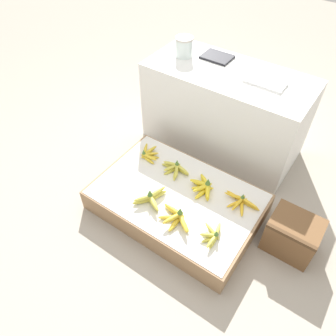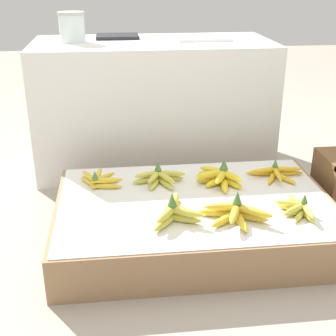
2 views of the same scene
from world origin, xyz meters
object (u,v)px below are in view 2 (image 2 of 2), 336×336
object	(u,v)px
banana_bunch_middle_midright	(220,177)
glass_jar	(72,27)
banana_bunch_middle_midleft	(159,178)
banana_bunch_middle_left	(99,180)
banana_bunch_front_right	(298,208)
foam_tray_white	(204,38)
banana_bunch_front_midright	(235,213)
banana_bunch_front_midleft	(174,212)
banana_bunch_middle_right	(276,173)

from	to	relation	value
banana_bunch_middle_midright	glass_jar	size ratio (longest dim) A/B	1.49
banana_bunch_middle_midleft	glass_jar	size ratio (longest dim) A/B	1.60
banana_bunch_middle_left	banana_bunch_middle_midleft	size ratio (longest dim) A/B	0.80
banana_bunch_middle_left	glass_jar	size ratio (longest dim) A/B	1.27
banana_bunch_front_right	banana_bunch_middle_left	distance (m)	0.86
glass_jar	foam_tray_white	bearing A→B (deg)	-0.63
banana_bunch_middle_midright	foam_tray_white	world-z (taller)	foam_tray_white
banana_bunch_front_midright	glass_jar	size ratio (longest dim) A/B	1.78
banana_bunch_middle_left	banana_bunch_front_midleft	bearing A→B (deg)	-49.97
banana_bunch_middle_midleft	banana_bunch_middle_midright	bearing A→B (deg)	-7.28
banana_bunch_front_midleft	banana_bunch_front_right	size ratio (longest dim) A/B	1.14
banana_bunch_front_midleft	glass_jar	world-z (taller)	glass_jar
banana_bunch_middle_right	foam_tray_white	world-z (taller)	foam_tray_white
banana_bunch_front_midright	banana_bunch_middle_left	bearing A→B (deg)	143.99
banana_bunch_middle_right	banana_bunch_front_midleft	bearing A→B (deg)	-146.82
foam_tray_white	banana_bunch_middle_midright	bearing A→B (deg)	-93.45
banana_bunch_front_midleft	banana_bunch_middle_midright	bearing A→B (deg)	50.91
banana_bunch_front_midright	banana_bunch_middle_midleft	size ratio (longest dim) A/B	1.11
banana_bunch_middle_left	banana_bunch_front_right	bearing A→B (deg)	-24.41
banana_bunch_front_midleft	banana_bunch_front_midright	xyz separation A→B (m)	(0.23, -0.03, -0.00)
banana_bunch_front_midleft	banana_bunch_middle_right	distance (m)	0.61
foam_tray_white	glass_jar	bearing A→B (deg)	179.37
banana_bunch_front_right	foam_tray_white	bearing A→B (deg)	101.39
banana_bunch_middle_midright	banana_bunch_front_midright	bearing A→B (deg)	-92.39
banana_bunch_front_midright	banana_bunch_middle_right	world-z (taller)	banana_bunch_front_midright
banana_bunch_front_midright	glass_jar	bearing A→B (deg)	121.58
banana_bunch_front_midright	foam_tray_white	bearing A→B (deg)	86.89
banana_bunch_front_midleft	glass_jar	bearing A→B (deg)	112.16
banana_bunch_middle_right	glass_jar	xyz separation A→B (m)	(-0.93, 0.68, 0.58)
banana_bunch_middle_midright	foam_tray_white	size ratio (longest dim) A/B	0.78
banana_bunch_front_midleft	foam_tray_white	world-z (taller)	foam_tray_white
banana_bunch_middle_midleft	banana_bunch_front_midright	bearing A→B (deg)	-55.09
banana_bunch_front_midleft	banana_bunch_middle_right	bearing A→B (deg)	33.18
banana_bunch_middle_left	foam_tray_white	bearing A→B (deg)	48.72
banana_bunch_middle_midleft	banana_bunch_middle_midright	xyz separation A→B (m)	(0.27, -0.03, 0.00)
glass_jar	banana_bunch_middle_midright	bearing A→B (deg)	-47.40
foam_tray_white	banana_bunch_middle_left	bearing A→B (deg)	-131.28
banana_bunch_front_right	banana_bunch_middle_left	bearing A→B (deg)	155.59
foam_tray_white	banana_bunch_front_midleft	bearing A→B (deg)	-105.87
banana_bunch_front_right	foam_tray_white	xyz separation A→B (m)	(-0.20, 1.01, 0.51)
banana_bunch_middle_right	banana_bunch_middle_left	bearing A→B (deg)	179.24
banana_bunch_front_midright	glass_jar	distance (m)	1.35
banana_bunch_front_midleft	glass_jar	xyz separation A→B (m)	(-0.41, 1.01, 0.57)
banana_bunch_front_right	banana_bunch_front_midright	bearing A→B (deg)	-174.67
banana_bunch_middle_left	banana_bunch_middle_midleft	world-z (taller)	banana_bunch_middle_midleft
banana_bunch_front_midright	banana_bunch_middle_midright	xyz separation A→B (m)	(0.01, 0.33, 0.00)
banana_bunch_front_midright	banana_bunch_middle_right	size ratio (longest dim) A/B	1.02
banana_bunch_middle_midleft	banana_bunch_middle_right	bearing A→B (deg)	0.28
banana_bunch_middle_midright	glass_jar	distance (m)	1.12
banana_bunch_middle_left	foam_tray_white	xyz separation A→B (m)	(0.58, 0.66, 0.51)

